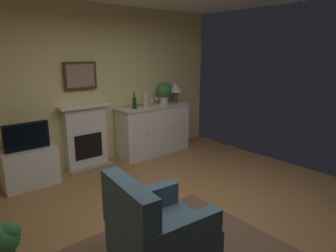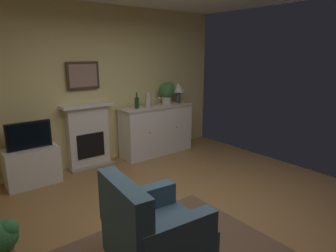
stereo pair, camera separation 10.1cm
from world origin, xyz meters
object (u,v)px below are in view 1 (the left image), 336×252
object	(u,v)px
fireplace_unit	(86,136)
framed_picture	(80,76)
potted_plant_fern	(4,240)
sideboard_cabinet	(154,130)
table_lamp	(175,89)
vase_decorative	(146,100)
tv_set	(27,136)
wine_bottle	(134,103)
potted_plant_small	(164,91)
wine_glass_center	(157,100)
tv_cabinet	(30,167)
armchair	(156,231)
wine_glass_left	(152,100)

from	to	relation	value
fireplace_unit	framed_picture	distance (m)	1.02
potted_plant_fern	sideboard_cabinet	bearing A→B (deg)	28.91
framed_picture	table_lamp	distance (m)	1.91
vase_decorative	potted_plant_fern	bearing A→B (deg)	-150.00
framed_picture	tv_set	bearing A→B (deg)	-166.69
table_lamp	potted_plant_fern	distance (m)	4.00
wine_bottle	potted_plant_small	xyz separation A→B (m)	(0.73, 0.04, 0.15)
fireplace_unit	wine_glass_center	distance (m)	1.47
wine_glass_center	vase_decorative	xyz separation A→B (m)	(-0.25, 0.00, 0.02)
tv_cabinet	potted_plant_fern	bearing A→B (deg)	-112.21
tv_set	armchair	distance (m)	2.62
tv_set	wine_glass_center	bearing A→B (deg)	-1.08
fireplace_unit	framed_picture	world-z (taller)	framed_picture
fireplace_unit	table_lamp	bearing A→B (deg)	-5.43
wine_bottle	wine_glass_center	distance (m)	0.47
potted_plant_small	fireplace_unit	bearing A→B (deg)	175.33
wine_glass_left	tv_set	distance (m)	2.24
framed_picture	potted_plant_small	world-z (taller)	framed_picture
sideboard_cabinet	tv_set	size ratio (longest dim) A/B	2.37
framed_picture	wine_bottle	bearing A→B (deg)	-13.90
armchair	wine_glass_center	bearing A→B (deg)	52.18
framed_picture	tv_cabinet	world-z (taller)	framed_picture
vase_decorative	tv_set	world-z (taller)	vase_decorative
tv_cabinet	framed_picture	bearing A→B (deg)	12.01
fireplace_unit	framed_picture	bearing A→B (deg)	90.00
wine_bottle	potted_plant_small	distance (m)	0.74
fireplace_unit	vase_decorative	size ratio (longest dim) A/B	3.91
wine_glass_center	armchair	bearing A→B (deg)	-127.82
sideboard_cabinet	armchair	distance (m)	3.21
fireplace_unit	wine_bottle	bearing A→B (deg)	-11.11
wine_bottle	wine_glass_left	size ratio (longest dim) A/B	1.76
framed_picture	vase_decorative	xyz separation A→B (m)	(1.10, -0.27, -0.48)
framed_picture	armchair	distance (m)	3.10
table_lamp	potted_plant_fern	world-z (taller)	table_lamp
tv_cabinet	tv_set	xyz separation A→B (m)	(-0.00, -0.02, 0.48)
wine_glass_center	tv_cabinet	bearing A→B (deg)	178.35
wine_glass_center	potted_plant_small	distance (m)	0.31
tv_cabinet	potted_plant_small	distance (m)	2.75
sideboard_cabinet	wine_glass_center	bearing A→B (deg)	-53.89
fireplace_unit	wine_bottle	size ratio (longest dim) A/B	3.79
table_lamp	wine_glass_left	xyz separation A→B (m)	(-0.62, -0.05, -0.16)
potted_plant_fern	framed_picture	bearing A→B (deg)	48.45
wine_glass_center	tv_set	distance (m)	2.35
wine_glass_left	potted_plant_small	xyz separation A→B (m)	(0.37, 0.10, 0.13)
wine_bottle	wine_glass_left	world-z (taller)	wine_bottle
framed_picture	vase_decorative	distance (m)	1.23
potted_plant_small	vase_decorative	bearing A→B (deg)	-169.46
potted_plant_small	potted_plant_fern	bearing A→B (deg)	-152.71
armchair	framed_picture	bearing A→B (deg)	77.86
wine_glass_left	potted_plant_fern	world-z (taller)	wine_glass_left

